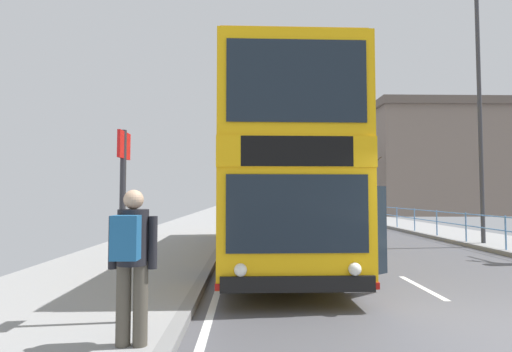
% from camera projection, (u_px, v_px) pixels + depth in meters
% --- Properties ---
extents(ground, '(15.80, 140.00, 0.20)m').
position_uv_depth(ground, '(457.00, 333.00, 4.97)').
color(ground, '#4C4C51').
extents(double_decker_bus_main, '(3.33, 10.97, 4.50)m').
position_uv_depth(double_decker_bus_main, '(271.00, 176.00, 11.35)').
color(double_decker_bus_main, '#F4B20F').
rests_on(double_decker_bus_main, ground).
extents(pedestrian_railing_far_kerb, '(0.05, 28.04, 1.04)m').
position_uv_depth(pedestrian_railing_far_kerb, '(425.00, 217.00, 17.20)').
color(pedestrian_railing_far_kerb, '#598CC6').
rests_on(pedestrian_railing_far_kerb, ground).
extents(pedestrian_with_backpack, '(0.54, 0.52, 1.71)m').
position_uv_depth(pedestrian_with_backpack, '(132.00, 254.00, 4.28)').
color(pedestrian_with_backpack, '#4C473D').
rests_on(pedestrian_with_backpack, ground).
extents(bus_stop_sign_near, '(0.08, 0.44, 2.52)m').
position_uv_depth(bus_stop_sign_near, '(123.00, 202.00, 5.13)').
color(bus_stop_sign_near, '#2D2D33').
rests_on(bus_stop_sign_near, ground).
extents(street_lamp_far_side, '(0.28, 0.60, 9.03)m').
position_uv_depth(street_lamp_far_side, '(479.00, 97.00, 13.75)').
color(street_lamp_far_side, '#38383D').
rests_on(street_lamp_far_side, ground).
extents(bare_tree_far_01, '(2.36, 2.70, 6.54)m').
position_uv_depth(bare_tree_far_01, '(363.00, 179.00, 33.05)').
color(bare_tree_far_01, '#4C3D2D').
rests_on(bare_tree_far_01, ground).
extents(background_building_00, '(12.26, 17.09, 10.30)m').
position_uv_depth(background_building_00, '(414.00, 163.00, 41.18)').
color(background_building_00, slate).
rests_on(background_building_00, ground).
extents(background_building_01, '(13.24, 14.41, 11.69)m').
position_uv_depth(background_building_01, '(400.00, 166.00, 53.21)').
color(background_building_01, slate).
rests_on(background_building_01, ground).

